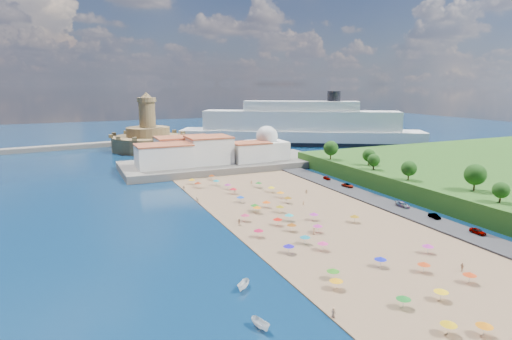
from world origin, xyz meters
name	(u,v)px	position (x,y,z in m)	size (l,w,h in m)	color
ground	(279,214)	(0.00, 0.00, 0.00)	(700.00, 700.00, 0.00)	#071938
terrace	(225,164)	(10.00, 73.00, 1.50)	(90.00, 36.00, 3.00)	#59544C
jetty	(160,156)	(-12.00, 108.00, 1.20)	(18.00, 70.00, 2.40)	#59544C
waterfront_buildings	(196,151)	(-3.05, 73.64, 7.88)	(57.00, 29.00, 11.00)	silver
domed_building	(267,145)	(30.00, 71.00, 8.97)	(16.00, 16.00, 15.00)	silver
fortress	(148,138)	(-12.00, 138.00, 6.68)	(40.00, 40.00, 32.40)	olive
cruise_ship	(301,129)	(77.90, 123.31, 9.63)	(139.88, 93.45, 32.51)	black
beach_parasols	(291,217)	(-1.47, -9.74, 2.15)	(32.16, 118.48, 2.20)	gray
beachgoers	(263,207)	(-2.71, 4.92, 1.14)	(38.33, 92.42, 1.89)	tan
moored_boats	(251,303)	(-28.10, -44.93, 0.78)	(5.63, 17.00, 1.56)	white
parked_cars	(387,199)	(36.00, -4.02, 1.37)	(2.78, 70.37, 1.40)	gray
hillside_trees	(421,169)	(48.59, -4.54, 10.17)	(15.07, 104.13, 7.95)	#382314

